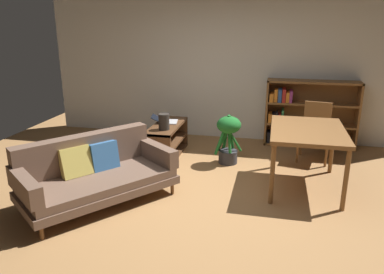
% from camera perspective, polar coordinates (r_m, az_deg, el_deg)
% --- Properties ---
extents(ground_plane, '(8.16, 8.16, 0.00)m').
position_cam_1_polar(ground_plane, '(4.69, 1.31, -9.53)').
color(ground_plane, '#9E7042').
extents(back_wall_panel, '(6.80, 0.10, 2.70)m').
position_cam_1_polar(back_wall_panel, '(6.89, 5.91, 10.88)').
color(back_wall_panel, silver).
rests_on(back_wall_panel, ground_plane).
extents(fabric_couch, '(1.79, 1.95, 0.78)m').
position_cam_1_polar(fabric_couch, '(4.70, -14.70, -5.20)').
color(fabric_couch, brown).
rests_on(fabric_couch, ground_plane).
extents(media_console, '(0.42, 1.12, 0.52)m').
position_cam_1_polar(media_console, '(6.09, -3.83, -0.50)').
color(media_console, '#56351E').
rests_on(media_console, ground_plane).
extents(open_laptop, '(0.46, 0.36, 0.11)m').
position_cam_1_polar(open_laptop, '(6.15, -4.04, 2.51)').
color(open_laptop, silver).
rests_on(open_laptop, media_console).
extents(desk_speaker, '(0.17, 0.17, 0.25)m').
position_cam_1_polar(desk_speaker, '(5.71, -4.31, 2.34)').
color(desk_speaker, '#2D2823').
rests_on(desk_speaker, media_console).
extents(potted_floor_plant, '(0.41, 0.42, 0.77)m').
position_cam_1_polar(potted_floor_plant, '(5.71, 5.59, 0.25)').
color(potted_floor_plant, '#333338').
rests_on(potted_floor_plant, ground_plane).
extents(dining_table, '(0.92, 1.27, 0.80)m').
position_cam_1_polar(dining_table, '(5.00, 17.24, 0.32)').
color(dining_table, brown).
rests_on(dining_table, ground_plane).
extents(dining_chair_near, '(0.53, 0.49, 0.91)m').
position_cam_1_polar(dining_chair_near, '(6.12, 18.38, 1.44)').
color(dining_chair_near, brown).
rests_on(dining_chair_near, ground_plane).
extents(bookshelf, '(1.54, 0.34, 1.15)m').
position_cam_1_polar(bookshelf, '(6.81, 16.82, 3.52)').
color(bookshelf, brown).
rests_on(bookshelf, ground_plane).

